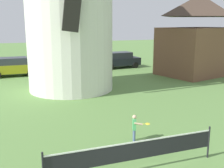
{
  "coord_description": "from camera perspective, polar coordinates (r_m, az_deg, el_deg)",
  "views": [
    {
      "loc": [
        -2.8,
        -4.63,
        4.46
      ],
      "look_at": [
        0.49,
        4.38,
        2.32
      ],
      "focal_mm": 44.72,
      "sensor_mm": 36.0,
      "label": 1
    }
  ],
  "objects": [
    {
      "name": "tennis_net",
      "position": [
        8.61,
        4.7,
        -13.48
      ],
      "size": [
        5.45,
        0.06,
        1.1
      ],
      "color": "black",
      "rests_on": "ground_plane"
    },
    {
      "name": "player_far",
      "position": [
        10.7,
        4.74,
        -8.63
      ],
      "size": [
        0.64,
        0.61,
        1.05
      ],
      "color": "slate",
      "rests_on": "ground_plane"
    },
    {
      "name": "parked_car_mustard",
      "position": [
        24.87,
        -19.43,
        3.4
      ],
      "size": [
        3.87,
        1.88,
        1.56
      ],
      "color": "#999919",
      "rests_on": "ground_plane"
    },
    {
      "name": "parked_car_silver",
      "position": [
        25.97,
        -8.4,
        4.35
      ],
      "size": [
        4.51,
        1.91,
        1.56
      ],
      "color": "silver",
      "rests_on": "ground_plane"
    },
    {
      "name": "parked_car_black",
      "position": [
        27.74,
        1.56,
        4.99
      ],
      "size": [
        4.03,
        2.09,
        1.56
      ],
      "color": "#1E232D",
      "rests_on": "ground_plane"
    },
    {
      "name": "chapel",
      "position": [
        25.09,
        17.14,
        9.32
      ],
      "size": [
        7.27,
        6.08,
        7.6
      ],
      "color": "brown",
      "rests_on": "ground_plane"
    }
  ]
}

